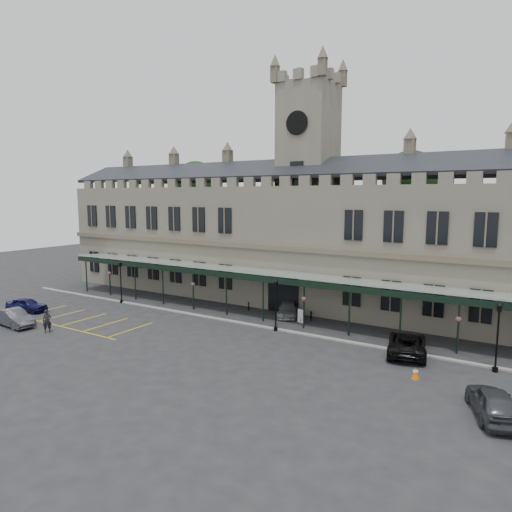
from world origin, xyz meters
The scene contains 21 objects.
ground centered at (0.00, 0.00, 0.00)m, with size 140.00×140.00×0.00m, color #242426.
station_building centered at (0.00, 15.91, 6.47)m, with size 60.00×10.36×17.30m.
clock_tower centered at (0.00, 16.00, 13.11)m, with size 5.60×5.60×24.80m.
canopy centered at (0.00, 7.46, 2.40)m, with size 50.00×4.10×4.30m.
kerb centered at (0.00, 5.50, 0.06)m, with size 60.00×0.40×0.12m, color gray.
parking_markings centered at (-14.00, -1.50, 0.00)m, with size 16.00×6.00×0.01m, color gold, non-canonical shape.
tree_behind_left centered at (-22.00, 25.00, 12.81)m, with size 6.00×6.00×16.00m.
tree_behind_mid centered at (8.00, 25.00, 12.81)m, with size 6.00×6.00×16.00m.
lamp_post_left centered at (-16.14, 5.37, 2.67)m, with size 0.43×0.43×4.51m.
lamp_post_mid centered at (2.37, 5.27, 2.62)m, with size 0.42×0.42×4.42m.
lamp_post_right centered at (18.60, 4.91, 2.75)m, with size 0.44×0.44×4.63m.
traffic_cone centered at (14.56, 1.06, 0.36)m, with size 0.47×0.47×0.74m.
sign_board centered at (3.09, 8.50, 0.59)m, with size 0.69×0.24×1.20m.
bollard_left centered at (-3.14, 9.69, 0.42)m, with size 0.15×0.15×0.83m, color black.
bollard_right centered at (3.57, 9.58, 0.43)m, with size 0.15×0.15×0.86m, color black.
car_left_a centered at (-21.00, -2.02, 0.68)m, with size 1.60×3.98×1.36m, color #0D0E39.
car_left_b centered at (-17.27, -5.44, 0.74)m, with size 1.56×4.47×1.47m, color #36383D.
car_taxi centered at (1.00, 10.00, 0.62)m, with size 1.74×4.28×1.24m, color gray.
car_van centered at (13.00, 5.29, 0.76)m, with size 2.53×5.48×1.52m, color black.
car_right_a centered at (19.00, -1.91, 0.79)m, with size 1.87×4.64×1.58m, color #36383D.
person_a centered at (-13.20, -5.04, 0.95)m, with size 0.69×0.46×1.90m, color black.
Camera 1 is at (20.35, -26.68, 11.13)m, focal length 32.00 mm.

